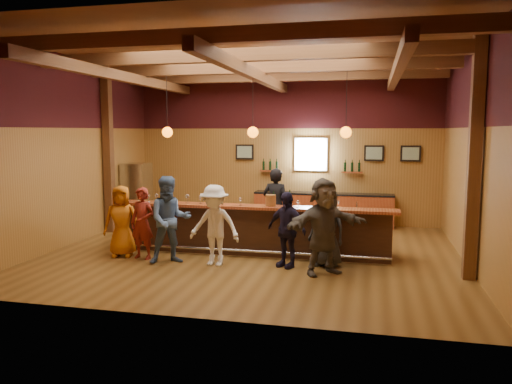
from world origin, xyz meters
The scene contains 27 objects.
room centered at (0.00, 0.06, 3.21)m, with size 9.04×9.00×4.52m.
bar_counter centered at (0.02, 0.15, 0.52)m, with size 6.30×1.07×1.11m.
back_bar_cabinet centered at (1.20, 3.72, 0.48)m, with size 4.00×0.52×0.95m.
window centered at (0.80, 3.95, 2.05)m, with size 0.95×0.09×0.95m.
framed_pictures centered at (1.67, 3.94, 2.10)m, with size 5.35×0.05×0.45m.
wine_shelves centered at (0.80, 3.88, 1.62)m, with size 3.00×0.18×0.30m.
pendant_lights centered at (0.00, 0.00, 2.71)m, with size 4.24×0.24×1.37m.
stainless_fridge centered at (-4.10, 2.60, 0.90)m, with size 0.70×0.70×1.80m, color silver.
customer_orange centered at (-2.73, -0.89, 0.78)m, with size 0.76×0.49×1.56m, color #BD6211.
customer_redvest centered at (-2.19, -0.98, 0.77)m, with size 0.56×0.37×1.54m, color maroon.
customer_denim centered at (-1.48, -1.19, 0.91)m, with size 0.88×0.69×1.81m, color #46628D.
customer_white centered at (-0.53, -1.15, 0.83)m, with size 1.07×0.61×1.65m, color white.
customer_navy centered at (0.92, -0.94, 0.77)m, with size 0.90×0.37×1.53m, color black.
customer_brown centered at (1.69, -1.28, 0.93)m, with size 1.72×0.55×1.85m, color #4D463E.
customer_dark centered at (1.71, -0.71, 0.79)m, with size 0.77×0.50×1.58m, color #27282A.
bartender centered at (0.30, 1.14, 0.92)m, with size 0.67×0.44×1.84m, color black.
ice_bucket centered at (0.43, -0.16, 1.23)m, with size 0.23×0.23×0.25m, color brown.
bottle_a centered at (0.48, -0.02, 1.23)m, with size 0.07×0.07×0.32m.
bottle_b centered at (0.84, -0.10, 1.25)m, with size 0.08×0.08×0.36m.
glass_a centered at (-2.40, -0.23, 1.24)m, with size 0.08×0.08×0.18m.
glass_b centered at (-2.24, -0.14, 1.25)m, with size 0.09×0.09×0.20m.
glass_c centered at (-1.48, -0.15, 1.25)m, with size 0.09×0.09×0.20m.
glass_d centered at (-1.18, -0.14, 1.24)m, with size 0.08×0.08×0.18m.
glass_e centered at (-0.24, -0.20, 1.23)m, with size 0.08×0.08×0.17m.
glass_f centered at (1.04, -0.25, 1.22)m, with size 0.07×0.07×0.16m.
glass_g centered at (1.54, -0.15, 1.25)m, with size 0.09×0.09×0.19m.
glass_h centered at (1.88, -0.15, 1.23)m, with size 0.08×0.08×0.17m.
Camera 1 is at (2.55, -10.65, 2.73)m, focal length 35.00 mm.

